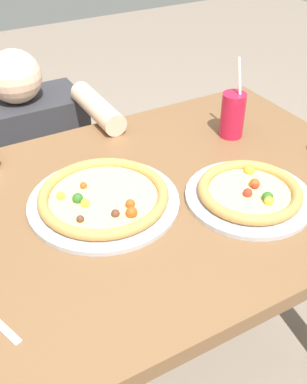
{
  "coord_description": "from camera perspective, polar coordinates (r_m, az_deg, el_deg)",
  "views": [
    {
      "loc": [
        -0.43,
        -0.79,
        1.43
      ],
      "look_at": [
        -0.01,
        -0.03,
        0.78
      ],
      "focal_mm": 42.93,
      "sensor_mm": 36.0,
      "label": 1
    }
  ],
  "objects": [
    {
      "name": "ground_plane",
      "position": [
        1.69,
        -0.31,
        -21.24
      ],
      "size": [
        8.0,
        8.0,
        0.0
      ],
      "primitive_type": "plane",
      "color": "gray"
    },
    {
      "name": "drink_cup_colored",
      "position": [
        1.37,
        9.81,
        9.45
      ],
      "size": [
        0.07,
        0.07,
        0.23
      ],
      "color": "red",
      "rests_on": "dining_table"
    },
    {
      "name": "pizza_near",
      "position": [
        1.13,
        11.84,
        -0.12
      ],
      "size": [
        0.31,
        0.31,
        0.04
      ],
      "color": "#B7B7BC",
      "rests_on": "dining_table"
    },
    {
      "name": "diner_seated",
      "position": [
        1.81,
        -14.43,
        0.69
      ],
      "size": [
        0.45,
        0.54,
        0.93
      ],
      "color": "#333847",
      "rests_on": "ground"
    },
    {
      "name": "pizza_far",
      "position": [
        1.1,
        -6.22,
        -0.73
      ],
      "size": [
        0.36,
        0.36,
        0.04
      ],
      "color": "#B7B7BC",
      "rests_on": "dining_table"
    },
    {
      "name": "dining_table",
      "position": [
        1.2,
        -0.41,
        -4.86
      ],
      "size": [
        1.23,
        0.82,
        0.75
      ],
      "color": "brown",
      "rests_on": "ground"
    }
  ]
}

